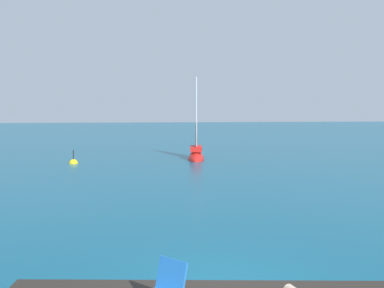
% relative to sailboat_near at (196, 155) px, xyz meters
% --- Properties ---
extents(ground_plane, '(160.00, 160.00, 0.00)m').
position_rel_sailboat_near_xyz_m(ground_plane, '(-1.61, -21.64, -0.33)').
color(ground_plane, '#0F5675').
extents(sailboat_near, '(1.37, 3.32, 6.07)m').
position_rel_sailboat_near_xyz_m(sailboat_near, '(0.00, 0.00, 0.00)').
color(sailboat_near, red).
rests_on(sailboat_near, ground).
extents(beach_chair, '(0.76, 0.76, 0.80)m').
position_rel_sailboat_near_xyz_m(beach_chair, '(-2.88, -24.73, 1.00)').
color(beach_chair, blue).
rests_on(beach_chair, shore_ledge).
extents(marker_buoy, '(0.56, 0.56, 1.13)m').
position_rel_sailboat_near_xyz_m(marker_buoy, '(-7.91, -1.43, -0.32)').
color(marker_buoy, yellow).
rests_on(marker_buoy, ground).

